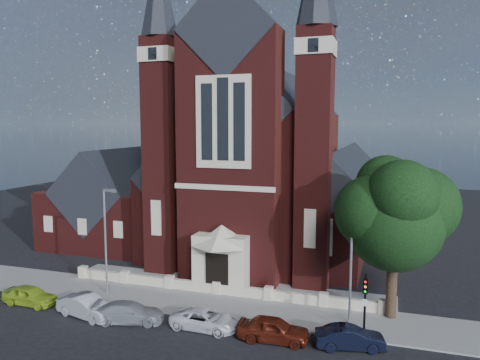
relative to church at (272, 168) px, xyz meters
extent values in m
plane|color=black|center=(0.00, -7.94, -8.19)|extent=(120.00, 120.00, 0.00)
cube|color=gray|center=(0.00, -18.44, -8.19)|extent=(60.00, 5.00, 0.12)
cube|color=gray|center=(0.00, -14.44, -8.19)|extent=(26.00, 3.00, 0.14)
cube|color=beige|center=(0.00, -16.44, -8.19)|extent=(24.00, 0.40, 0.90)
cube|color=#501715|center=(0.00, 2.06, -1.19)|extent=(10.00, 30.00, 14.00)
cube|color=black|center=(0.00, 2.06, 5.81)|extent=(10.00, 30.20, 10.00)
cube|color=#501715|center=(-7.50, 1.06, -4.19)|extent=(5.00, 26.00, 8.00)
cube|color=#501715|center=(7.50, 1.06, -4.19)|extent=(5.00, 26.00, 8.00)
cube|color=black|center=(-7.50, 1.06, -0.19)|extent=(5.01, 26.20, 5.01)
cube|color=black|center=(7.50, 1.06, -0.19)|extent=(5.01, 26.20, 5.01)
cube|color=#501715|center=(0.00, -13.44, 1.81)|extent=(8.00, 3.00, 20.00)
cube|color=black|center=(0.00, -13.44, 11.81)|extent=(8.00, 3.20, 8.00)
cube|color=beige|center=(0.00, -14.99, 4.81)|extent=(4.40, 0.15, 7.00)
cube|color=black|center=(0.00, -15.06, 5.01)|extent=(0.90, 0.08, 6.20)
cube|color=beige|center=(0.00, -15.44, -5.99)|extent=(4.20, 2.00, 4.40)
cube|color=black|center=(0.00, -16.49, -6.59)|extent=(1.80, 0.12, 3.20)
cone|color=beige|center=(0.00, -15.44, -3.79)|extent=(4.60, 4.60, 1.60)
cube|color=#501715|center=(-6.50, -12.44, 1.81)|extent=(2.60, 2.60, 20.00)
cube|color=beige|center=(-6.50, -12.44, 10.31)|extent=(2.80, 2.80, 1.20)
cube|color=#501715|center=(6.50, -12.44, 1.81)|extent=(2.60, 2.60, 20.00)
cube|color=beige|center=(6.50, -12.44, 10.31)|extent=(2.80, 2.80, 1.20)
cube|color=#501715|center=(-16.00, -4.94, -5.19)|extent=(12.00, 12.00, 6.00)
cube|color=black|center=(-16.00, -4.94, -2.19)|extent=(8.49, 12.20, 8.49)
cylinder|color=black|center=(12.50, -16.94, -5.69)|extent=(0.70, 0.70, 5.00)
sphere|color=black|center=(12.50, -16.94, -1.69)|extent=(6.40, 6.40, 6.40)
sphere|color=black|center=(12.90, -18.14, 0.31)|extent=(4.40, 4.40, 4.40)
cylinder|color=gray|center=(-8.00, -18.94, -4.19)|extent=(0.16, 0.16, 8.00)
cube|color=gray|center=(-7.50, -18.94, -0.19)|extent=(1.00, 0.15, 0.18)
cube|color=gray|center=(-7.10, -18.94, -0.27)|extent=(0.35, 0.22, 0.12)
cylinder|color=gray|center=(10.00, -18.94, -4.19)|extent=(0.16, 0.16, 8.00)
cube|color=gray|center=(10.50, -18.94, -0.19)|extent=(1.00, 0.15, 0.18)
cube|color=gray|center=(10.90, -18.94, -0.27)|extent=(0.35, 0.22, 0.12)
cylinder|color=black|center=(11.00, -20.44, -6.19)|extent=(0.14, 0.14, 4.00)
cube|color=black|center=(11.00, -20.59, -4.89)|extent=(0.28, 0.22, 0.90)
sphere|color=red|center=(11.00, -20.72, -4.59)|extent=(0.14, 0.14, 0.14)
sphere|color=#CC8C0C|center=(11.00, -20.72, -4.89)|extent=(0.14, 0.14, 0.14)
sphere|color=#0C9919|center=(11.00, -20.72, -5.19)|extent=(0.14, 0.14, 0.14)
imported|color=#9BBD25|center=(-12.03, -22.47, -7.50)|extent=(4.08, 1.70, 1.38)
imported|color=#AAACB2|center=(-6.81, -23.03, -7.45)|extent=(4.67, 2.49, 1.46)
imported|color=#94979B|center=(-3.69, -22.87, -7.52)|extent=(4.88, 2.96, 1.32)
imported|color=white|center=(1.40, -22.25, -7.57)|extent=(4.49, 2.19, 1.23)
imported|color=#541A0E|center=(5.89, -22.53, -7.45)|extent=(4.40, 1.94, 1.47)
imported|color=black|center=(10.33, -22.09, -7.53)|extent=(4.18, 2.29, 1.31)
camera|label=1|loc=(12.26, -48.33, 4.67)|focal=35.00mm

